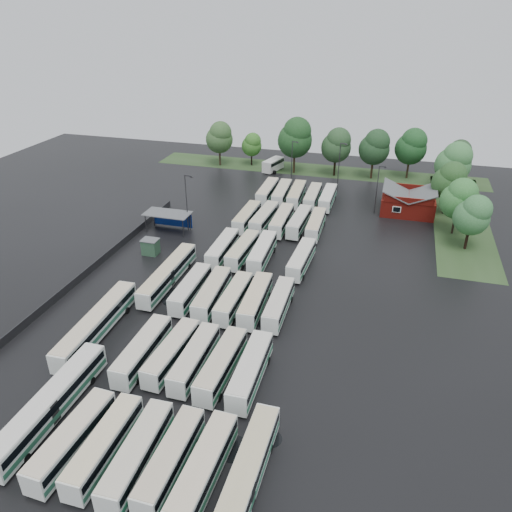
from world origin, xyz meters
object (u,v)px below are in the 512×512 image
(artic_bus_west_a, at_px, (50,404))
(artic_bus_east, at_px, (243,484))
(minibus, at_px, (273,164))
(brick_building, at_px, (408,204))

(artic_bus_west_a, height_order, artic_bus_east, artic_bus_west_a)
(minibus, bearing_deg, brick_building, -14.55)
(artic_bus_west_a, xyz_separation_m, minibus, (1.24, 84.32, -0.11))
(artic_bus_east, xyz_separation_m, minibus, (-19.88, 87.74, -0.06))
(brick_building, distance_m, artic_bus_east, 70.19)
(brick_building, distance_m, artic_bus_west_a, 73.62)
(artic_bus_east, relative_size, minibus, 2.30)
(artic_bus_east, height_order, minibus, artic_bus_east)
(brick_building, relative_size, artic_bus_east, 0.62)
(artic_bus_west_a, xyz_separation_m, artic_bus_east, (21.12, -3.42, -0.05))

